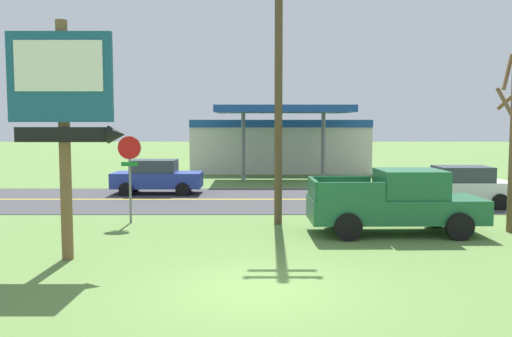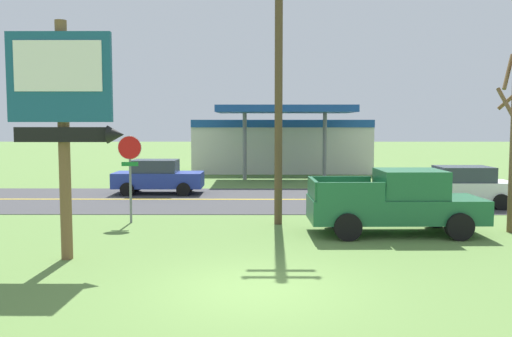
{
  "view_description": "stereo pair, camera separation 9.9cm",
  "coord_description": "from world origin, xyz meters",
  "px_view_note": "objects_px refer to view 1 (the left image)",
  "views": [
    {
      "loc": [
        0.01,
        -10.82,
        3.36
      ],
      "look_at": [
        0.0,
        8.0,
        1.8
      ],
      "focal_mm": 38.24,
      "sensor_mm": 36.0,
      "label": 1
    },
    {
      "loc": [
        0.11,
        -10.82,
        3.36
      ],
      "look_at": [
        0.0,
        8.0,
        1.8
      ],
      "focal_mm": 38.24,
      "sensor_mm": 36.0,
      "label": 2
    }
  ],
  "objects_px": {
    "gas_station": "(279,144)",
    "stop_sign": "(130,163)",
    "pickup_green_parked_on_lawn": "(397,202)",
    "car_blue_mid_lane": "(157,177)",
    "motel_sign": "(65,102)",
    "utility_pole": "(279,67)",
    "car_white_near_lane": "(460,186)"
  },
  "relations": [
    {
      "from": "motel_sign",
      "to": "utility_pole",
      "type": "xyz_separation_m",
      "value": [
        5.34,
        4.88,
        1.33
      ]
    },
    {
      "from": "gas_station",
      "to": "stop_sign",
      "type": "bearing_deg",
      "value": -106.33
    },
    {
      "from": "gas_station",
      "to": "car_blue_mid_lane",
      "type": "height_order",
      "value": "gas_station"
    },
    {
      "from": "utility_pole",
      "to": "pickup_green_parked_on_lawn",
      "type": "height_order",
      "value": "utility_pole"
    },
    {
      "from": "motel_sign",
      "to": "car_blue_mid_lane",
      "type": "distance_m",
      "value": 13.03
    },
    {
      "from": "pickup_green_parked_on_lawn",
      "to": "car_blue_mid_lane",
      "type": "relative_size",
      "value": 1.25
    },
    {
      "from": "car_white_near_lane",
      "to": "motel_sign",
      "type": "bearing_deg",
      "value": -145.91
    },
    {
      "from": "utility_pole",
      "to": "car_blue_mid_lane",
      "type": "bearing_deg",
      "value": 125.09
    },
    {
      "from": "car_white_near_lane",
      "to": "car_blue_mid_lane",
      "type": "height_order",
      "value": "same"
    },
    {
      "from": "stop_sign",
      "to": "car_blue_mid_lane",
      "type": "bearing_deg",
      "value": 93.7
    },
    {
      "from": "car_blue_mid_lane",
      "to": "gas_station",
      "type": "bearing_deg",
      "value": 62.95
    },
    {
      "from": "motel_sign",
      "to": "utility_pole",
      "type": "relative_size",
      "value": 0.59
    },
    {
      "from": "motel_sign",
      "to": "utility_pole",
      "type": "distance_m",
      "value": 7.36
    },
    {
      "from": "car_white_near_lane",
      "to": "utility_pole",
      "type": "bearing_deg",
      "value": -153.08
    },
    {
      "from": "pickup_green_parked_on_lawn",
      "to": "stop_sign",
      "type": "bearing_deg",
      "value": 168.18
    },
    {
      "from": "stop_sign",
      "to": "car_blue_mid_lane",
      "type": "distance_m",
      "value": 7.71
    },
    {
      "from": "utility_pole",
      "to": "car_blue_mid_lane",
      "type": "height_order",
      "value": "utility_pole"
    },
    {
      "from": "stop_sign",
      "to": "pickup_green_parked_on_lawn",
      "type": "relative_size",
      "value": 0.56
    },
    {
      "from": "stop_sign",
      "to": "gas_station",
      "type": "xyz_separation_m",
      "value": [
        5.88,
        20.08,
        -0.08
      ]
    },
    {
      "from": "utility_pole",
      "to": "car_blue_mid_lane",
      "type": "distance_m",
      "value": 10.48
    },
    {
      "from": "gas_station",
      "to": "car_blue_mid_lane",
      "type": "relative_size",
      "value": 2.86
    },
    {
      "from": "gas_station",
      "to": "car_blue_mid_lane",
      "type": "xyz_separation_m",
      "value": [
        -6.37,
        -12.48,
        -1.11
      ]
    },
    {
      "from": "pickup_green_parked_on_lawn",
      "to": "utility_pole",
      "type": "bearing_deg",
      "value": 155.89
    },
    {
      "from": "motel_sign",
      "to": "pickup_green_parked_on_lawn",
      "type": "xyz_separation_m",
      "value": [
        8.9,
        3.29,
        -2.9
      ]
    },
    {
      "from": "motel_sign",
      "to": "car_blue_mid_lane",
      "type": "height_order",
      "value": "motel_sign"
    },
    {
      "from": "stop_sign",
      "to": "gas_station",
      "type": "bearing_deg",
      "value": 73.67
    },
    {
      "from": "stop_sign",
      "to": "gas_station",
      "type": "relative_size",
      "value": 0.25
    },
    {
      "from": "utility_pole",
      "to": "pickup_green_parked_on_lawn",
      "type": "xyz_separation_m",
      "value": [
        3.56,
        -1.59,
        -4.23
      ]
    },
    {
      "from": "stop_sign",
      "to": "car_white_near_lane",
      "type": "xyz_separation_m",
      "value": [
        12.45,
        3.6,
        -1.2
      ]
    },
    {
      "from": "motel_sign",
      "to": "utility_pole",
      "type": "height_order",
      "value": "utility_pole"
    },
    {
      "from": "stop_sign",
      "to": "car_white_near_lane",
      "type": "height_order",
      "value": "stop_sign"
    },
    {
      "from": "gas_station",
      "to": "car_blue_mid_lane",
      "type": "distance_m",
      "value": 14.06
    }
  ]
}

